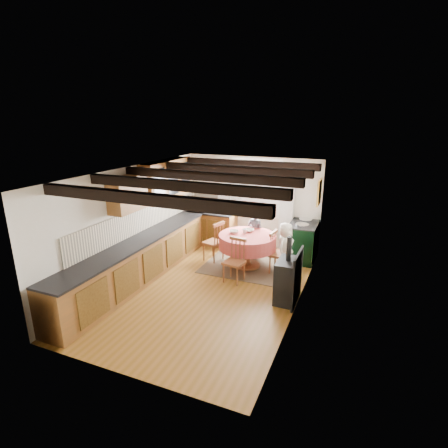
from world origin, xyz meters
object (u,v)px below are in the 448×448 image
at_px(child_far, 255,234).
at_px(chair_near, 234,261).
at_px(dining_table, 247,251).
at_px(chair_left, 213,241).
at_px(chair_right, 280,253).
at_px(cast_iron_stove, 288,270).
at_px(child_right, 285,247).
at_px(aga_range, 303,241).
at_px(cup, 244,231).

bearing_deg(child_far, chair_near, 106.76).
relative_size(dining_table, chair_left, 1.32).
bearing_deg(child_far, chair_left, 49.77).
bearing_deg(chair_right, dining_table, 93.98).
distance_m(cast_iron_stove, child_right, 1.38).
xyz_separation_m(cast_iron_stove, child_far, (-1.22, 1.84, -0.03)).
relative_size(aga_range, child_far, 0.83).
distance_m(aga_range, cup, 1.54).
xyz_separation_m(chair_left, child_far, (0.88, 0.57, 0.12)).
xyz_separation_m(chair_near, cast_iron_stove, (1.22, -0.37, 0.17)).
bearing_deg(chair_left, dining_table, 100.96).
bearing_deg(chair_near, child_right, 56.59).
height_order(child_far, child_right, child_far).
distance_m(dining_table, child_right, 0.88).
relative_size(chair_near, cast_iron_stove, 0.74).
distance_m(dining_table, chair_left, 0.90).
distance_m(dining_table, aga_range, 1.47).
bearing_deg(aga_range, chair_near, -121.50).
relative_size(aga_range, cup, 9.39).
height_order(chair_near, child_far, child_far).
height_order(aga_range, cast_iron_stove, cast_iron_stove).
height_order(dining_table, aga_range, aga_range).
relative_size(aga_range, child_right, 0.89).
bearing_deg(aga_range, cup, -143.12).
xyz_separation_m(chair_left, child_right, (1.74, 0.06, 0.07)).
relative_size(chair_left, child_far, 0.81).
xyz_separation_m(child_far, child_right, (0.86, -0.51, -0.04)).
height_order(aga_range, child_right, child_right).
bearing_deg(chair_right, child_far, 55.34).
relative_size(dining_table, cast_iron_stove, 1.02).
bearing_deg(cast_iron_stove, child_right, 105.08).
distance_m(chair_right, cup, 0.95).
height_order(chair_left, cup, chair_left).
bearing_deg(chair_near, dining_table, 97.61).
bearing_deg(chair_near, aga_range, 66.89).
bearing_deg(child_right, cast_iron_stove, -153.58).
distance_m(chair_left, child_far, 1.06).
bearing_deg(aga_range, cast_iron_stove, -87.10).
relative_size(child_far, child_right, 1.08).
height_order(dining_table, chair_right, chair_right).
bearing_deg(child_right, chair_right, 166.81).
height_order(chair_left, child_right, child_right).
height_order(aga_range, child_far, child_far).
bearing_deg(child_right, chair_left, 103.36).
bearing_deg(chair_near, cast_iron_stove, -8.44).
relative_size(child_far, cup, 11.35).
distance_m(chair_near, aga_range, 2.12).
xyz_separation_m(chair_near, chair_left, (-0.88, 0.90, 0.02)).
distance_m(chair_near, child_right, 1.29).
distance_m(chair_left, cup, 0.86).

